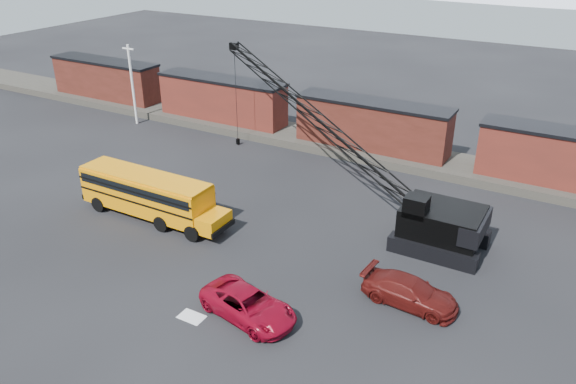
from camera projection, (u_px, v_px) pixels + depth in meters
name	position (u px, v px, depth m)	size (l,w,h in m)	color
ground	(228.00, 277.00, 32.80)	(160.00, 160.00, 0.00)	black
gravel_berm	(371.00, 150.00, 49.86)	(120.00, 5.00, 0.70)	#403C35
boxcar_west_far	(106.00, 79.00, 63.04)	(13.70, 3.10, 4.17)	#4F1E16
boxcar_west_near	(222.00, 99.00, 55.92)	(13.70, 3.10, 4.17)	#4A1B15
boxcar_mid	(372.00, 125.00, 48.81)	(13.70, 3.10, 4.17)	#4F1E16
boxcar_east_near	(574.00, 159.00, 41.69)	(13.70, 3.10, 4.17)	#4A1B15
utility_pole	(132.00, 84.00, 55.75)	(1.40, 0.24, 8.00)	silver
snow_patch	(192.00, 317.00, 29.45)	(1.40, 0.90, 0.02)	silver
school_bus	(150.00, 194.00, 38.57)	(11.65, 2.65, 3.19)	orange
red_pickup	(248.00, 305.00, 29.15)	(2.53, 5.49, 1.53)	maroon
maroon_suv	(410.00, 292.00, 30.16)	(2.14, 5.26, 1.53)	#4B0F0D
crawler_crane	(313.00, 115.00, 41.75)	(24.60, 11.30, 9.56)	black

